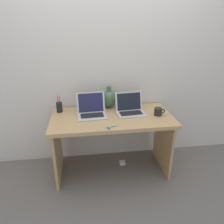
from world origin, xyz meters
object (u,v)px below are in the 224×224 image
at_px(laptop_right, 130,108).
at_px(coffee_mug, 158,112).
at_px(power_brick, 122,163).
at_px(scissors, 111,127).
at_px(pen_cup, 59,107).
at_px(green_vase, 109,99).
at_px(laptop_left, 91,109).

distance_m(laptop_right, coffee_mug, 0.31).
bearing_deg(power_brick, scissors, -118.44).
height_order(pen_cup, scissors, pen_cup).
distance_m(green_vase, coffee_mug, 0.59).
relative_size(laptop_left, green_vase, 1.23).
xyz_separation_m(laptop_left, green_vase, (0.22, 0.19, 0.04)).
height_order(laptop_left, power_brick, laptop_left).
bearing_deg(power_brick, laptop_left, -176.84).
relative_size(laptop_left, coffee_mug, 2.65).
distance_m(laptop_left, scissors, 0.38).
distance_m(laptop_left, laptop_right, 0.43).
xyz_separation_m(laptop_left, pen_cup, (-0.35, 0.13, -0.00)).
bearing_deg(scissors, pen_cup, 138.57).
xyz_separation_m(green_vase, power_brick, (0.14, -0.17, -0.80)).
relative_size(laptop_right, power_brick, 4.66).
height_order(laptop_left, pen_cup, laptop_left).
bearing_deg(laptop_right, scissors, -127.95).
height_order(green_vase, coffee_mug, green_vase).
xyz_separation_m(laptop_right, green_vase, (-0.21, 0.20, 0.05)).
relative_size(green_vase, scissors, 1.82).
bearing_deg(laptop_left, laptop_right, -0.23).
bearing_deg(laptop_left, coffee_mug, -8.45).
relative_size(green_vase, pen_cup, 1.38).
height_order(laptop_left, laptop_right, laptop_left).
xyz_separation_m(laptop_right, pen_cup, (-0.78, 0.13, -0.00)).
xyz_separation_m(pen_cup, power_brick, (0.71, -0.11, -0.75)).
xyz_separation_m(green_vase, pen_cup, (-0.57, -0.06, -0.05)).
bearing_deg(coffee_mug, laptop_right, 160.27).
distance_m(laptop_left, pen_cup, 0.38).
distance_m(laptop_right, scissors, 0.42).
bearing_deg(green_vase, scissors, -95.07).
bearing_deg(power_brick, coffee_mug, -19.40).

